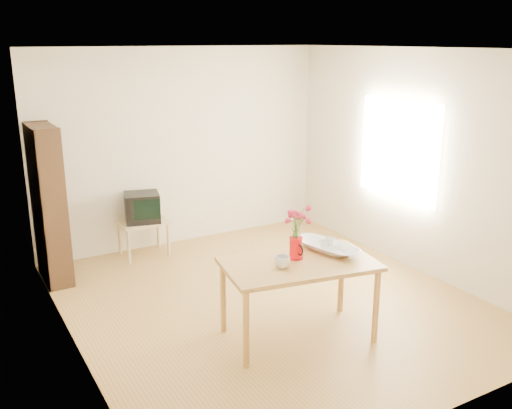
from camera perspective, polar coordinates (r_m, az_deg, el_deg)
room at (r=5.72m, az=1.73°, el=2.22°), size 4.50×4.50×4.50m
table at (r=5.22m, az=4.32°, el=-6.61°), size 1.48×1.00×0.75m
tv_stand at (r=7.41m, az=-11.20°, el=-2.17°), size 0.60×0.45×0.46m
bookshelf at (r=6.81m, az=-19.95°, el=-0.50°), size 0.28×0.70×1.80m
pitcher at (r=5.23m, az=3.98°, el=-4.44°), size 0.14×0.21×0.21m
flowers at (r=5.15m, az=4.05°, el=-1.70°), size 0.23×0.23×0.33m
mug at (r=5.04m, az=2.68°, el=-5.75°), size 0.19×0.19×0.11m
bowl at (r=5.40m, az=7.15°, el=-2.50°), size 0.54×0.54×0.43m
teacup_a at (r=5.40m, az=6.79°, el=-3.00°), size 0.08×0.08×0.07m
teacup_b at (r=5.46m, az=7.39°, el=-2.76°), size 0.08×0.08×0.07m
television at (r=7.34m, az=-11.35°, el=-0.22°), size 0.50×0.48×0.36m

